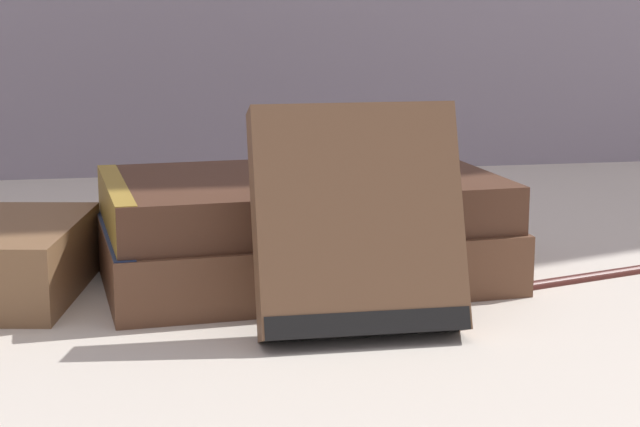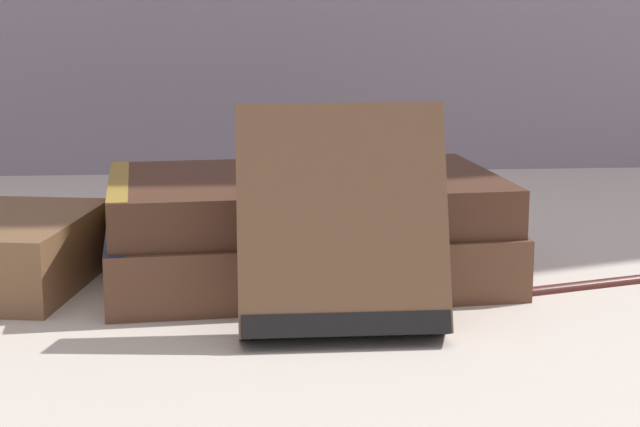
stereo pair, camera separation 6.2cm
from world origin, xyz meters
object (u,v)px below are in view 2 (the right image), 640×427
at_px(book_leaning_front, 342,230).
at_px(fountain_pen, 621,276).
at_px(pocket_watch, 389,172).
at_px(reading_glasses, 266,226).
at_px(book_flat_top, 295,199).
at_px(book_flat_bottom, 297,250).

bearing_deg(book_leaning_front, fountain_pen, 24.80).
bearing_deg(pocket_watch, fountain_pen, -7.41).
relative_size(book_leaning_front, reading_glasses, 1.31).
xyz_separation_m(book_flat_top, reading_glasses, (-0.01, 0.15, -0.05)).
bearing_deg(reading_glasses, fountain_pen, -35.41).
height_order(book_leaning_front, fountain_pen, book_leaning_front).
relative_size(book_flat_top, pocket_watch, 3.93).
distance_m(book_leaning_front, reading_glasses, 0.27).
xyz_separation_m(pocket_watch, fountain_pen, (0.15, -0.02, -0.06)).
distance_m(book_flat_top, pocket_watch, 0.06).
height_order(reading_glasses, fountain_pen, fountain_pen).
bearing_deg(fountain_pen, book_flat_bottom, 155.97).
relative_size(book_flat_bottom, fountain_pen, 1.86).
xyz_separation_m(book_flat_top, book_leaning_front, (0.02, -0.11, 0.00)).
bearing_deg(book_flat_bottom, book_leaning_front, -86.46).
relative_size(book_flat_bottom, reading_glasses, 2.76).
xyz_separation_m(pocket_watch, reading_glasses, (-0.07, 0.16, -0.07)).
relative_size(book_flat_top, book_leaning_front, 2.07).
bearing_deg(fountain_pen, reading_glasses, 124.47).
relative_size(book_flat_top, reading_glasses, 2.70).
relative_size(pocket_watch, reading_glasses, 0.69).
height_order(pocket_watch, fountain_pen, pocket_watch).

